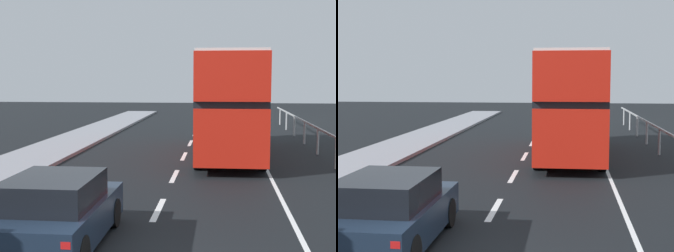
% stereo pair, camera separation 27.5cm
% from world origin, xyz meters
% --- Properties ---
extents(lane_paint_markings, '(3.36, 46.00, 0.01)m').
position_xyz_m(lane_paint_markings, '(1.89, 8.91, 0.00)').
color(lane_paint_markings, silver).
rests_on(lane_paint_markings, ground).
extents(double_decker_bus_red, '(2.63, 10.20, 4.30)m').
position_xyz_m(double_decker_bus_red, '(1.86, 13.58, 2.30)').
color(double_decker_bus_red, red).
rests_on(double_decker_bus_red, ground).
extents(hatchback_car_near, '(1.89, 4.03, 1.42)m').
position_xyz_m(hatchback_car_near, '(-1.65, 1.52, 0.68)').
color(hatchback_car_near, '#192537').
rests_on(hatchback_car_near, ground).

